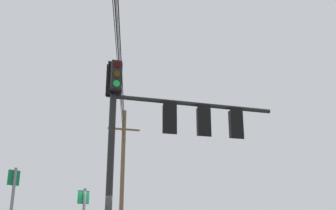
# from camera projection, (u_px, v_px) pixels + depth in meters

# --- Properties ---
(signal_mast_assembly) EXTENTS (5.49, 1.87, 6.49)m
(signal_mast_assembly) POSITION_uv_depth(u_px,v_px,m) (157.00, 123.00, 11.81)
(signal_mast_assembly) COLOR black
(signal_mast_assembly) RESTS_ON ground
(utility_pole_wooden) EXTENTS (2.24, 0.69, 9.44)m
(utility_pole_wooden) POSITION_uv_depth(u_px,v_px,m) (122.00, 175.00, 26.37)
(utility_pole_wooden) COLOR brown
(utility_pole_wooden) RESTS_ON ground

